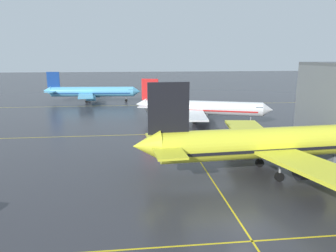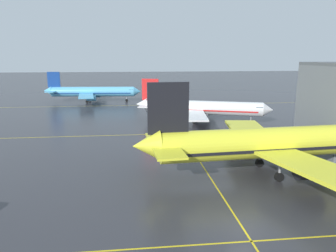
{
  "view_description": "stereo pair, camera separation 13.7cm",
  "coord_description": "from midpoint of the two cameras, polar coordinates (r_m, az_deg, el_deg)",
  "views": [
    {
      "loc": [
        -10.32,
        -26.39,
        16.08
      ],
      "look_at": [
        -4.06,
        27.93,
        3.98
      ],
      "focal_mm": 34.19,
      "sensor_mm": 36.0,
      "label": 1
    },
    {
      "loc": [
        -10.19,
        -26.4,
        16.08
      ],
      "look_at": [
        -4.06,
        27.93,
        3.98
      ],
      "focal_mm": 34.19,
      "sensor_mm": 36.0,
      "label": 2
    }
  ],
  "objects": [
    {
      "name": "ground_plane",
      "position": [
        32.56,
        13.34,
        -17.48
      ],
      "size": [
        600.0,
        600.0,
        0.0
      ],
      "primitive_type": "plane",
      "color": "#333338"
    },
    {
      "name": "airliner_front_gate",
      "position": [
        46.56,
        19.5,
        -2.79
      ],
      "size": [
        41.43,
        35.67,
        12.88
      ],
      "color": "yellow",
      "rests_on": "ground"
    },
    {
      "name": "airliner_second_row",
      "position": [
        78.51,
        5.81,
        3.24
      ],
      "size": [
        32.66,
        27.94,
        10.42
      ],
      "color": "white",
      "rests_on": "ground"
    },
    {
      "name": "airliner_third_row",
      "position": [
        115.83,
        -13.53,
        5.95
      ],
      "size": [
        33.89,
        29.14,
        10.53
      ],
      "color": "#5BB7E5",
      "rests_on": "ground"
    },
    {
      "name": "taxiway_markings",
      "position": [
        67.37,
        2.37,
        -1.34
      ],
      "size": [
        136.0,
        132.73,
        0.01
      ],
      "color": "yellow",
      "rests_on": "ground"
    }
  ]
}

